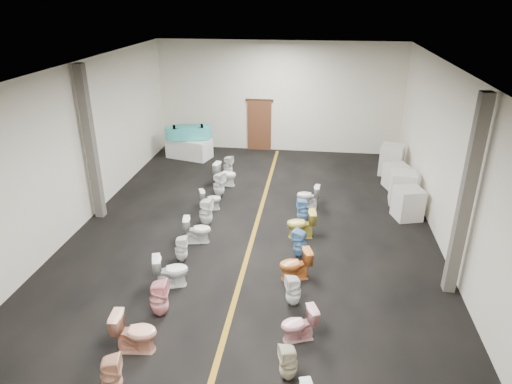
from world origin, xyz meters
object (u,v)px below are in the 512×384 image
at_px(toilet_left_7, 206,212).
at_px(toilet_left_11, 228,165).
at_px(toilet_left_6, 197,230).
at_px(toilet_left_10, 225,174).
at_px(toilet_left_3, 159,298).
at_px(toilet_left_2, 135,332).
at_px(toilet_right_6, 300,244).
at_px(toilet_left_8, 210,199).
at_px(appliance_crate_b, 402,188).
at_px(toilet_left_9, 219,185).
at_px(appliance_crate_a, 408,203).
at_px(toilet_left_1, 111,375).
at_px(toilet_right_3, 299,325).
at_px(toilet_right_9, 308,196).
at_px(toilet_right_4, 293,291).
at_px(bathtub, 188,132).
at_px(appliance_crate_d, 392,160).
at_px(toilet_left_5, 181,249).
at_px(toilet_right_2, 288,363).
at_px(toilet_right_5, 295,265).
at_px(toilet_right_7, 301,224).
at_px(toilet_right_8, 303,210).
at_px(toilet_left_4, 171,271).
at_px(appliance_crate_c, 396,176).
at_px(display_table, 189,148).

distance_m(toilet_left_7, toilet_left_11, 4.00).
distance_m(toilet_left_6, toilet_left_10, 4.03).
bearing_deg(toilet_left_3, toilet_left_2, 168.87).
bearing_deg(toilet_right_6, toilet_left_8, -106.60).
xyz_separation_m(appliance_crate_b, toilet_right_6, (-3.07, -3.72, -0.14)).
bearing_deg(toilet_left_10, toilet_left_9, -170.91).
xyz_separation_m(appliance_crate_a, appliance_crate_b, (0.00, 1.09, 0.05)).
distance_m(toilet_left_1, toilet_right_3, 3.48).
relative_size(appliance_crate_a, toilet_right_9, 1.30).
distance_m(toilet_left_2, toilet_right_4, 3.34).
bearing_deg(toilet_left_8, toilet_left_10, -25.35).
bearing_deg(toilet_right_9, bathtub, -125.12).
distance_m(appliance_crate_d, toilet_right_9, 4.38).
height_order(toilet_left_5, toilet_right_3, toilet_right_3).
xyz_separation_m(appliance_crate_a, toilet_left_7, (-5.84, -1.27, -0.05)).
relative_size(toilet_left_11, toilet_right_2, 1.03).
distance_m(toilet_right_2, toilet_right_5, 3.07).
relative_size(appliance_crate_d, toilet_right_7, 1.40).
xyz_separation_m(toilet_left_6, toilet_left_9, (-0.05, 3.03, 0.05)).
bearing_deg(toilet_left_2, toilet_right_8, -32.56).
height_order(toilet_left_4, toilet_left_8, toilet_left_4).
bearing_deg(bathtub, appliance_crate_c, -31.71).
bearing_deg(toilet_left_1, toilet_left_10, -14.05).
bearing_deg(appliance_crate_a, toilet_right_6, -139.40).
xyz_separation_m(toilet_left_3, toilet_right_9, (2.90, 5.74, -0.06)).
xyz_separation_m(bathtub, toilet_right_9, (4.94, -4.03, -0.71)).
distance_m(toilet_left_1, toilet_right_9, 8.37).
distance_m(toilet_right_5, toilet_right_8, 2.95).
distance_m(toilet_left_5, toilet_right_9, 4.74).
xyz_separation_m(display_table, toilet_left_1, (1.91, -11.84, 0.00)).
bearing_deg(toilet_left_5, toilet_left_1, 174.90).
bearing_deg(bathtub, toilet_right_4, -79.09).
bearing_deg(appliance_crate_d, appliance_crate_a, -90.00).
xyz_separation_m(bathtub, toilet_left_7, (2.05, -5.70, -0.65)).
relative_size(appliance_crate_c, toilet_left_6, 1.11).
bearing_deg(toilet_right_7, display_table, -148.53).
bearing_deg(appliance_crate_b, toilet_right_6, -129.53).
bearing_deg(toilet_left_4, toilet_right_4, -116.26).
bearing_deg(toilet_right_2, toilet_left_2, -116.14).
height_order(toilet_left_3, toilet_right_7, toilet_left_3).
relative_size(appliance_crate_b, toilet_right_4, 1.42).
bearing_deg(toilet_left_5, appliance_crate_a, -67.12).
height_order(toilet_left_8, toilet_right_3, toilet_right_3).
distance_m(toilet_right_7, toilet_right_9, 2.01).
distance_m(toilet_left_6, toilet_right_3, 4.49).
relative_size(toilet_left_1, toilet_left_6, 1.05).
bearing_deg(toilet_left_5, appliance_crate_b, -59.66).
bearing_deg(toilet_right_3, toilet_left_6, -161.46).
bearing_deg(toilet_right_6, toilet_left_9, -117.10).
xyz_separation_m(appliance_crate_a, toilet_right_2, (-3.08, -6.69, -0.12)).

